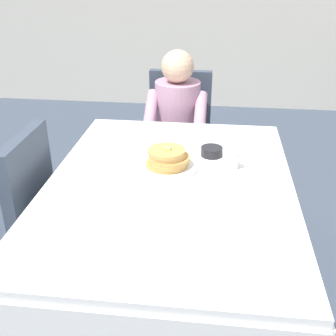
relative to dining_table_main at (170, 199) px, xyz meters
The scene contains 13 objects.
ground_plane 0.65m from the dining_table_main, ahead, with size 14.00×14.00×0.00m, color #3D4756.
dining_table_main is the anchor object (origin of this frame).
chair_diner 1.18m from the dining_table_main, 93.35° to the left, with size 0.44×0.45×0.93m.
diner_person 1.02m from the dining_table_main, 93.87° to the left, with size 0.40×0.43×1.12m.
chair_left_side 0.78m from the dining_table_main, behind, with size 0.45×0.44×0.93m.
plate_breakfast 0.16m from the dining_table_main, 100.85° to the left, with size 0.28×0.28×0.02m, color white.
breakfast_stack 0.20m from the dining_table_main, 100.91° to the left, with size 0.21×0.20×0.10m.
cup_coffee 0.35m from the dining_table_main, 32.38° to the left, with size 0.11×0.08×0.08m.
bowl_butter 0.37m from the dining_table_main, 59.28° to the left, with size 0.11×0.11×0.04m, color black.
fork_left_of_plate 0.26m from the dining_table_main, 153.94° to the left, with size 0.18×0.01×0.01m, color silver.
knife_right_of_plate 0.22m from the dining_table_main, 32.20° to the left, with size 0.20×0.01×0.01m, color silver.
spoon_near_edge 0.24m from the dining_table_main, 92.21° to the right, with size 0.15×0.01×0.01m, color silver.
napkin_folded 0.32m from the dining_table_main, behind, with size 0.17×0.12×0.01m, color white.
Camera 1 is at (0.19, -1.66, 1.65)m, focal length 45.24 mm.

